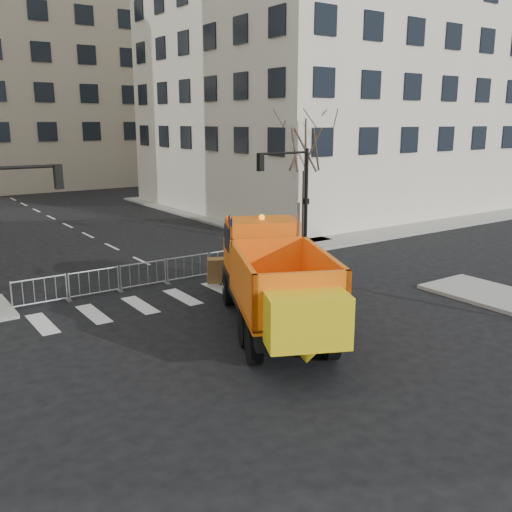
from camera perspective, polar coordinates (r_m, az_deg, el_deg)
ground at (r=18.99m, az=3.41°, el=-7.63°), size 120.00×120.00×0.00m
sidewalk_back at (r=25.85m, az=-8.29°, el=-1.85°), size 64.00×5.00×0.15m
traffic_light_right at (r=30.75m, az=5.04°, el=5.65°), size 0.18×0.18×5.40m
crowd_barriers at (r=24.63m, az=-8.95°, el=-1.50°), size 12.60×0.60×1.10m
street_tree at (r=31.83m, az=4.90°, el=7.82°), size 3.00×3.00×7.50m
plow_truck at (r=18.57m, az=1.86°, el=-2.24°), size 6.90×10.67×4.06m
cop_a at (r=22.72m, az=-1.73°, el=-1.70°), size 0.75×0.61×1.79m
cop_b at (r=25.54m, az=-1.23°, el=-0.13°), size 0.82×0.64×1.68m
cop_c at (r=23.53m, az=2.40°, el=-1.24°), size 1.04×0.99×1.74m
newspaper_box at (r=30.86m, az=2.91°, el=1.95°), size 0.56×0.53×1.10m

